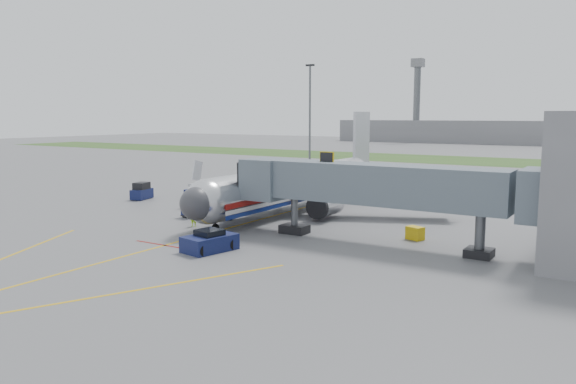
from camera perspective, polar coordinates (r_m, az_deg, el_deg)
The scene contains 16 objects.
ground at distance 46.42m, azimuth -8.95°, elevation -4.42°, with size 400.00×400.00×0.00m, color #565659.
grass_strip at distance 128.04m, azimuth 18.55°, elevation 3.02°, with size 300.00×25.00×0.01m, color #2D4C1E.
apron_markings at distance 41.28m, azimuth -15.75°, elevation -6.15°, with size 21.52×50.00×0.01m.
airliner at distance 58.16m, azimuth 0.90°, elevation 0.78°, with size 32.10×35.67×10.25m.
jet_bridge at distance 43.00m, azimuth 8.49°, elevation 0.66°, with size 25.30×4.00×6.90m.
light_mast_left at distance 120.14m, azimuth 2.23°, elevation 8.27°, with size 2.00×0.44×20.40m.
distant_terminal at distance 208.06m, azimuth 21.17°, elevation 5.68°, with size 120.00×14.00×8.00m, color slate.
control_tower at distance 211.17m, azimuth 12.96°, elevation 9.64°, with size 4.00×4.00×30.00m.
pushback_tug at distance 41.14m, azimuth -7.96°, elevation -5.05°, with size 3.01×4.14×1.57m.
baggage_tug at distance 67.80m, azimuth -14.64°, elevation 0.02°, with size 2.16×3.13×1.99m.
baggage_cart_a at distance 53.51m, azimuth -6.37°, elevation -1.67°, with size 2.39×2.39×1.95m.
baggage_cart_b at distance 54.81m, azimuth -9.77°, elevation -1.66°, with size 1.79×1.79×1.66m.
baggage_cart_c at distance 60.57m, azimuth -9.37°, elevation -0.62°, with size 1.93×1.93×1.96m.
belt_loader at distance 60.99m, azimuth -6.72°, elevation -0.98°, with size 1.43×4.19×2.03m.
ground_power_cart at distance 45.51m, azimuth 12.78°, elevation -4.10°, with size 1.52×1.26×1.04m.
ramp_worker at distance 50.16m, azimuth -9.57°, elevation -2.52°, with size 0.63×0.41×1.72m, color #A1E31A.
Camera 1 is at (29.94, -34.11, 9.73)m, focal length 35.00 mm.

